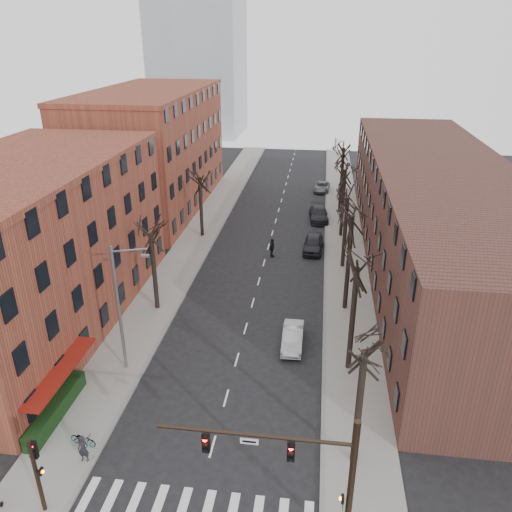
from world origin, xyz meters
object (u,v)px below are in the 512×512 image
at_px(parked_car_mid, 319,214).
at_px(bicycle, 83,439).
at_px(parked_car_near, 313,244).
at_px(pedestrian_a, 83,449).
at_px(silver_sedan, 293,337).

bearing_deg(parked_car_mid, bicycle, -112.55).
bearing_deg(parked_car_near, bicycle, -109.36).
xyz_separation_m(parked_car_near, parked_car_mid, (0.37, 9.41, -0.05)).
xyz_separation_m(parked_car_mid, pedestrian_a, (-11.46, -38.98, 0.19)).
relative_size(silver_sedan, pedestrian_a, 2.60).
distance_m(parked_car_mid, pedestrian_a, 40.63).
bearing_deg(bicycle, parked_car_mid, -7.71).
relative_size(parked_car_near, pedestrian_a, 2.98).
distance_m(silver_sedan, bicycle, 15.45).
height_order(parked_car_near, parked_car_mid, parked_car_near).
height_order(silver_sedan, parked_car_mid, parked_car_mid).
height_order(silver_sedan, bicycle, silver_sedan).
xyz_separation_m(silver_sedan, pedestrian_a, (-10.10, -12.20, 0.26)).
xyz_separation_m(silver_sedan, parked_car_mid, (1.36, 26.77, 0.07)).
xyz_separation_m(parked_car_near, pedestrian_a, (-11.09, -29.57, 0.14)).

